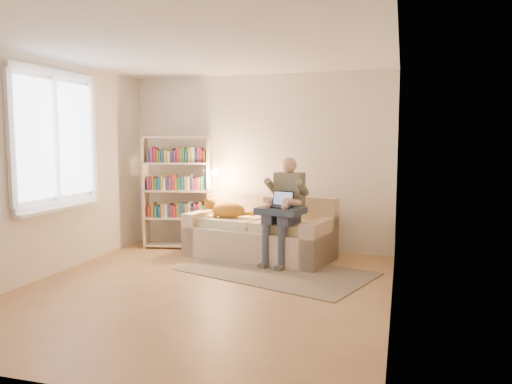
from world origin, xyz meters
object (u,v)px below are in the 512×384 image
(person, at_px, (285,204))
(cat, at_px, (226,209))
(bookshelf, at_px, (177,186))
(sofa, at_px, (260,235))
(laptop, at_px, (280,203))

(person, xyz_separation_m, cat, (-0.92, 0.22, -0.14))
(person, bearing_deg, bookshelf, 177.69)
(sofa, xyz_separation_m, bookshelf, (-1.36, 0.21, 0.63))
(cat, xyz_separation_m, bookshelf, (-0.85, 0.23, 0.28))
(sofa, xyz_separation_m, person, (0.41, -0.24, 0.49))
(cat, bearing_deg, bookshelf, 176.76)
(person, relative_size, cat, 1.86)
(laptop, distance_m, bookshelf, 1.82)
(person, height_order, laptop, person)
(sofa, height_order, bookshelf, bookshelf)
(laptop, relative_size, bookshelf, 0.20)
(sofa, distance_m, laptop, 0.72)
(cat, height_order, bookshelf, bookshelf)
(person, bearing_deg, laptop, -100.28)
(sofa, height_order, person, person)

